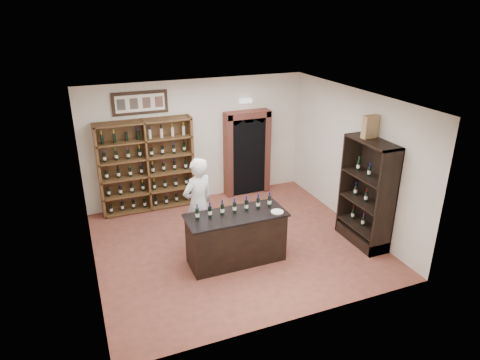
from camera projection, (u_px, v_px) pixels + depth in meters
name	position (u px, v px, depth m)	size (l,w,h in m)	color
floor	(235.00, 243.00, 8.87)	(5.50, 5.50, 0.00)	#95473B
ceiling	(234.00, 100.00, 7.72)	(5.50, 5.50, 0.00)	white
wall_back	(197.00, 141.00, 10.44)	(5.50, 0.04, 3.00)	white
wall_left	(85.00, 199.00, 7.35)	(0.04, 5.00, 3.00)	white
wall_right	(353.00, 159.00, 9.25)	(0.04, 5.00, 3.00)	white
wine_shelf	(147.00, 165.00, 10.00)	(2.20, 0.38, 2.20)	brown
framed_picture	(140.00, 103.00, 9.56)	(1.25, 0.04, 0.52)	black
arched_doorway	(247.00, 151.00, 10.86)	(1.17, 0.35, 2.17)	black
emergency_light	(246.00, 101.00, 10.46)	(0.30, 0.10, 0.10)	white
tasting_counter	(236.00, 238.00, 8.10)	(1.88, 0.78, 1.00)	black
counter_bottle_0	(197.00, 214.00, 7.68)	(0.07, 0.07, 0.30)	black
counter_bottle_1	(210.00, 212.00, 7.77)	(0.07, 0.07, 0.30)	black
counter_bottle_2	(222.00, 209.00, 7.85)	(0.07, 0.07, 0.30)	black
counter_bottle_3	(235.00, 207.00, 7.93)	(0.07, 0.07, 0.30)	black
counter_bottle_4	(246.00, 205.00, 8.02)	(0.07, 0.07, 0.30)	black
counter_bottle_5	(258.00, 203.00, 8.10)	(0.07, 0.07, 0.30)	black
counter_bottle_6	(270.00, 201.00, 8.18)	(0.07, 0.07, 0.30)	black
side_cabinet	(366.00, 208.00, 8.69)	(0.48, 1.20, 2.20)	black
shopkeeper	(198.00, 204.00, 8.40)	(0.70, 0.46, 1.92)	silver
plate	(277.00, 212.00, 7.98)	(0.24, 0.24, 0.02)	silver
wine_crate	(370.00, 127.00, 8.20)	(0.31, 0.13, 0.44)	tan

